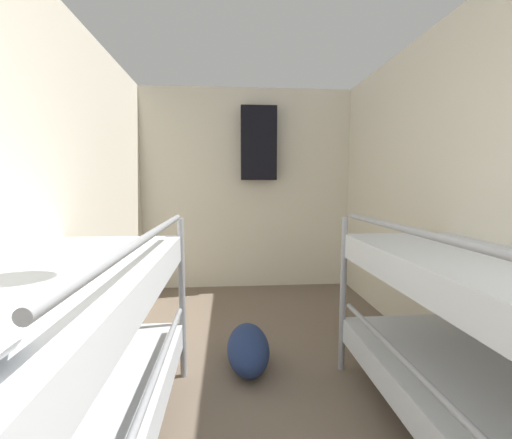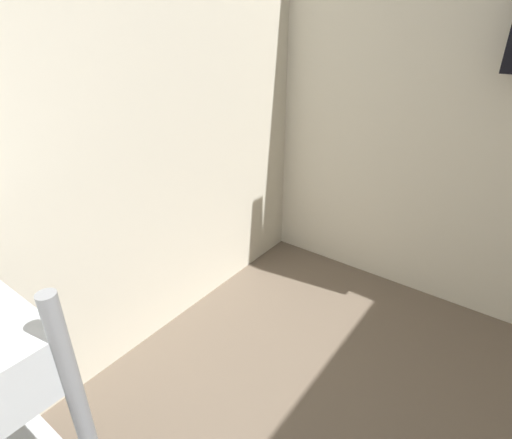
{
  "view_description": "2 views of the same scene",
  "coord_description": "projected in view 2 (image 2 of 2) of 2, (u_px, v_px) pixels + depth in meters",
  "views": [
    {
      "loc": [
        -0.25,
        0.16,
        1.33
      ],
      "look_at": [
        -0.03,
        2.84,
        1.06
      ],
      "focal_mm": 24.0,
      "sensor_mm": 36.0,
      "label": 1
    },
    {
      "loc": [
        0.18,
        2.19,
        1.62
      ],
      "look_at": [
        -0.8,
        3.5,
        0.79
      ],
      "focal_mm": 28.0,
      "sensor_mm": 36.0,
      "label": 2
    }
  ],
  "objects": []
}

